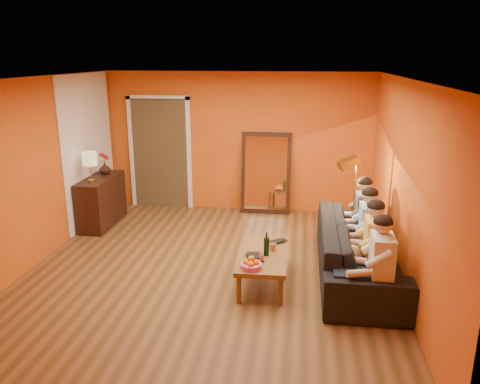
# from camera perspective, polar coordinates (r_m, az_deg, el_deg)

# --- Properties ---
(room_shell) EXTENTS (5.00, 5.50, 2.60)m
(room_shell) POSITION_cam_1_polar(r_m,az_deg,el_deg) (6.53, -3.20, 2.32)
(room_shell) COLOR brown
(room_shell) RESTS_ON ground
(white_accent) EXTENTS (0.02, 1.90, 2.58)m
(white_accent) POSITION_cam_1_polar(r_m,az_deg,el_deg) (8.59, -17.96, 4.97)
(white_accent) COLOR white
(white_accent) RESTS_ON wall_left
(doorway_recess) EXTENTS (1.06, 0.30, 2.10)m
(doorway_recess) POSITION_cam_1_polar(r_m,az_deg,el_deg) (9.27, -9.46, 4.76)
(doorway_recess) COLOR #3F2D19
(doorway_recess) RESTS_ON floor
(door_jamb_left) EXTENTS (0.08, 0.06, 2.20)m
(door_jamb_left) POSITION_cam_1_polar(r_m,az_deg,el_deg) (9.35, -13.03, 4.65)
(door_jamb_left) COLOR white
(door_jamb_left) RESTS_ON wall_back
(door_jamb_right) EXTENTS (0.08, 0.06, 2.20)m
(door_jamb_right) POSITION_cam_1_polar(r_m,az_deg,el_deg) (9.01, -6.21, 4.55)
(door_jamb_right) COLOR white
(door_jamb_right) RESTS_ON wall_back
(door_header) EXTENTS (1.22, 0.06, 0.08)m
(door_header) POSITION_cam_1_polar(r_m,az_deg,el_deg) (9.01, -10.01, 11.28)
(door_header) COLOR white
(door_header) RESTS_ON wall_back
(mirror_frame) EXTENTS (0.92, 0.27, 1.51)m
(mirror_frame) POSITION_cam_1_polar(r_m,az_deg,el_deg) (8.76, 3.17, 2.34)
(mirror_frame) COLOR black
(mirror_frame) RESTS_ON floor
(mirror_glass) EXTENTS (0.78, 0.21, 1.35)m
(mirror_glass) POSITION_cam_1_polar(r_m,az_deg,el_deg) (8.72, 3.15, 2.28)
(mirror_glass) COLOR white
(mirror_glass) RESTS_ON mirror_frame
(sideboard) EXTENTS (0.44, 1.18, 0.85)m
(sideboard) POSITION_cam_1_polar(r_m,az_deg,el_deg) (8.52, -16.53, -1.07)
(sideboard) COLOR black
(sideboard) RESTS_ON floor
(table_lamp) EXTENTS (0.24, 0.24, 0.51)m
(table_lamp) POSITION_cam_1_polar(r_m,az_deg,el_deg) (8.09, -17.77, 2.90)
(table_lamp) COLOR beige
(table_lamp) RESTS_ON sideboard
(sofa) EXTENTS (2.56, 1.00, 0.75)m
(sofa) POSITION_cam_1_polar(r_m,az_deg,el_deg) (6.49, 14.19, -6.90)
(sofa) COLOR black
(sofa) RESTS_ON floor
(coffee_table) EXTENTS (0.65, 1.23, 0.42)m
(coffee_table) POSITION_cam_1_polar(r_m,az_deg,el_deg) (6.18, 2.76, -9.27)
(coffee_table) COLOR brown
(coffee_table) RESTS_ON floor
(floor_lamp) EXTENTS (0.36, 0.32, 1.44)m
(floor_lamp) POSITION_cam_1_polar(r_m,az_deg,el_deg) (7.13, 13.71, -1.76)
(floor_lamp) COLOR #B29734
(floor_lamp) RESTS_ON floor
(dog) EXTENTS (0.46, 0.66, 0.73)m
(dog) POSITION_cam_1_polar(r_m,az_deg,el_deg) (5.79, 13.82, -9.90)
(dog) COLOR #AC834D
(dog) RESTS_ON floor
(person_far_left) EXTENTS (0.70, 0.44, 1.22)m
(person_far_left) POSITION_cam_1_polar(r_m,az_deg,el_deg) (5.51, 16.80, -8.75)
(person_far_left) COLOR beige
(person_far_left) RESTS_ON sofa
(person_mid_left) EXTENTS (0.70, 0.44, 1.22)m
(person_mid_left) POSITION_cam_1_polar(r_m,az_deg,el_deg) (6.00, 16.03, -6.54)
(person_mid_left) COLOR gold
(person_mid_left) RESTS_ON sofa
(person_mid_right) EXTENTS (0.70, 0.44, 1.22)m
(person_mid_right) POSITION_cam_1_polar(r_m,az_deg,el_deg) (6.51, 15.39, -4.67)
(person_mid_right) COLOR #86B0D0
(person_mid_right) RESTS_ON sofa
(person_far_right) EXTENTS (0.70, 0.44, 1.22)m
(person_far_right) POSITION_cam_1_polar(r_m,az_deg,el_deg) (7.02, 14.83, -3.07)
(person_far_right) COLOR #35353A
(person_far_right) RESTS_ON sofa
(fruit_bowl) EXTENTS (0.26, 0.26, 0.16)m
(fruit_bowl) POSITION_cam_1_polar(r_m,az_deg,el_deg) (5.66, 1.37, -8.53)
(fruit_bowl) COLOR #DA4D79
(fruit_bowl) RESTS_ON coffee_table
(wine_bottle) EXTENTS (0.07, 0.07, 0.31)m
(wine_bottle) POSITION_cam_1_polar(r_m,az_deg,el_deg) (5.98, 3.24, -6.35)
(wine_bottle) COLOR black
(wine_bottle) RESTS_ON coffee_table
(tumbler) EXTENTS (0.11, 0.11, 0.09)m
(tumbler) POSITION_cam_1_polar(r_m,az_deg,el_deg) (6.17, 4.01, -6.71)
(tumbler) COLOR #B27F3F
(tumbler) RESTS_ON coffee_table
(laptop) EXTENTS (0.37, 0.35, 0.02)m
(laptop) POSITION_cam_1_polar(r_m,az_deg,el_deg) (6.40, 4.68, -6.20)
(laptop) COLOR black
(laptop) RESTS_ON coffee_table
(book_lower) EXTENTS (0.27, 0.31, 0.03)m
(book_lower) POSITION_cam_1_polar(r_m,az_deg,el_deg) (5.92, 0.86, -8.07)
(book_lower) COLOR black
(book_lower) RESTS_ON coffee_table
(book_mid) EXTENTS (0.19, 0.24, 0.02)m
(book_mid) POSITION_cam_1_polar(r_m,az_deg,el_deg) (5.92, 0.97, -7.85)
(book_mid) COLOR #AB1315
(book_mid) RESTS_ON book_lower
(book_upper) EXTENTS (0.18, 0.23, 0.02)m
(book_upper) POSITION_cam_1_polar(r_m,az_deg,el_deg) (5.89, 0.85, -7.75)
(book_upper) COLOR black
(book_upper) RESTS_ON book_mid
(vase) EXTENTS (0.20, 0.20, 0.21)m
(vase) POSITION_cam_1_polar(r_m,az_deg,el_deg) (8.61, -16.15, 2.78)
(vase) COLOR black
(vase) RESTS_ON sideboard
(flowers) EXTENTS (0.17, 0.17, 0.39)m
(flowers) POSITION_cam_1_polar(r_m,az_deg,el_deg) (8.56, -16.26, 4.15)
(flowers) COLOR #AB1315
(flowers) RESTS_ON vase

